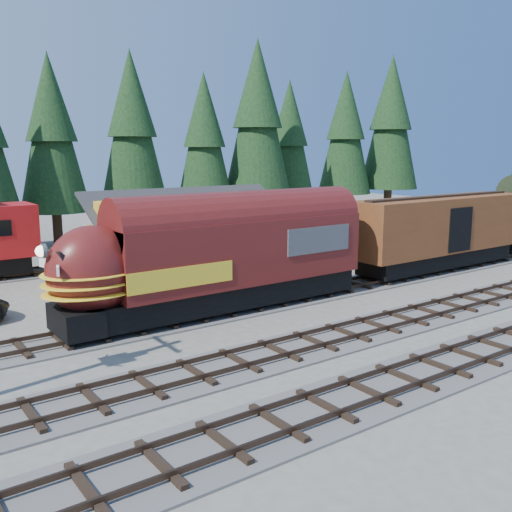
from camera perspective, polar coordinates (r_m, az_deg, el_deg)
ground at (r=25.83m, az=6.95°, el=-6.56°), size 120.00×120.00×0.00m
track_siding at (r=35.55m, az=14.42°, el=-1.98°), size 68.00×3.20×0.33m
track_main_south at (r=32.19m, az=22.66°, el=-3.77°), size 68.00×3.20×0.33m
depot at (r=33.46m, az=-5.25°, el=2.60°), size 12.80×7.00×5.30m
conifer_backdrop at (r=48.93m, az=-8.86°, el=13.00°), size 78.51×22.12×16.79m
locomotive at (r=26.26m, az=-4.54°, el=-0.56°), size 15.80×3.14×4.30m
boxcar at (r=37.74m, az=17.87°, el=2.50°), size 13.83×2.96×4.35m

